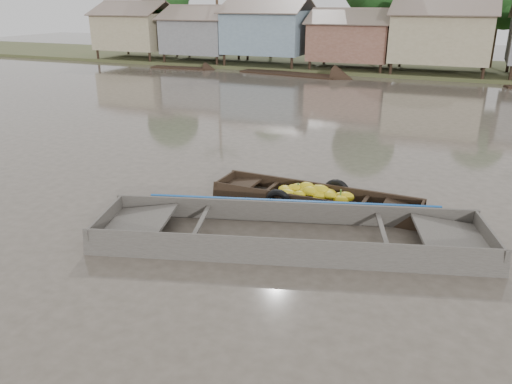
% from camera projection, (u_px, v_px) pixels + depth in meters
% --- Properties ---
extents(ground, '(120.00, 120.00, 0.00)m').
position_uv_depth(ground, '(224.00, 240.00, 11.22)').
color(ground, '#4B4439').
rests_on(ground, ground).
extents(riverbank, '(120.00, 12.47, 10.22)m').
position_uv_depth(riverbank, '(452.00, 29.00, 36.47)').
color(riverbank, '#384723').
rests_on(riverbank, ground).
extents(banana_boat, '(5.54, 1.52, 0.78)m').
position_uv_depth(banana_boat, '(312.00, 198.00, 13.23)').
color(banana_boat, black).
rests_on(banana_boat, ground).
extents(viewer_boat, '(8.91, 4.58, 0.69)m').
position_uv_depth(viewer_boat, '(290.00, 238.00, 11.15)').
color(viewer_boat, '#3E3A35').
rests_on(viewer_boat, ground).
extents(distant_boats, '(45.13, 15.37, 0.35)m').
position_uv_depth(distant_boats, '(504.00, 93.00, 29.29)').
color(distant_boats, black).
rests_on(distant_boats, ground).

